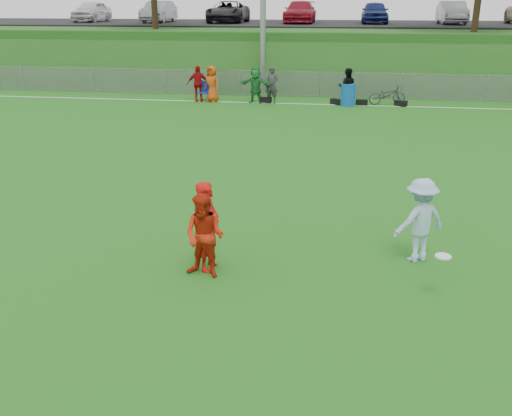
% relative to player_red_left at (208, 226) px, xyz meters
% --- Properties ---
extents(ground, '(120.00, 120.00, 0.00)m').
position_rel_player_red_left_xyz_m(ground, '(1.13, -0.24, -0.84)').
color(ground, '#1F6916').
rests_on(ground, ground).
extents(sideline_far, '(60.00, 0.10, 0.01)m').
position_rel_player_red_left_xyz_m(sideline_far, '(1.13, 17.76, -0.83)').
color(sideline_far, white).
rests_on(sideline_far, ground).
extents(fence, '(58.00, 0.06, 1.30)m').
position_rel_player_red_left_xyz_m(fence, '(1.13, 19.76, -0.19)').
color(fence, gray).
rests_on(fence, ground).
extents(berm, '(120.00, 18.00, 3.00)m').
position_rel_player_red_left_xyz_m(berm, '(1.13, 30.76, 0.66)').
color(berm, '#1D5217').
rests_on(berm, ground).
extents(parking_lot, '(120.00, 12.00, 0.10)m').
position_rel_player_red_left_xyz_m(parking_lot, '(1.13, 32.76, 2.21)').
color(parking_lot, black).
rests_on(parking_lot, berm).
extents(car_row, '(32.04, 5.18, 1.44)m').
position_rel_player_red_left_xyz_m(car_row, '(-0.04, 31.76, 2.98)').
color(car_row, silver).
rests_on(car_row, parking_lot).
extents(spectator_row, '(8.07, 0.84, 1.69)m').
position_rel_player_red_left_xyz_m(spectator_row, '(-1.67, 17.76, 0.01)').
color(spectator_row, '#A70B12').
rests_on(spectator_row, ground).
extents(gear_bags, '(6.92, 0.53, 0.26)m').
position_rel_player_red_left_xyz_m(gear_bags, '(2.21, 17.86, -0.71)').
color(gear_bags, black).
rests_on(gear_bags, ground).
extents(player_red_left, '(0.45, 0.64, 1.68)m').
position_rel_player_red_left_xyz_m(player_red_left, '(0.00, 0.00, 0.00)').
color(player_red_left, red).
rests_on(player_red_left, ground).
extents(player_red_center, '(0.86, 0.73, 1.54)m').
position_rel_player_red_left_xyz_m(player_red_center, '(0.01, -0.30, -0.07)').
color(player_red_center, red).
rests_on(player_red_center, ground).
extents(player_blue, '(1.21, 1.05, 1.62)m').
position_rel_player_red_left_xyz_m(player_blue, '(3.82, 0.94, -0.03)').
color(player_blue, '#A1BFE0').
rests_on(player_blue, ground).
extents(frisbee, '(0.27, 0.27, 0.02)m').
position_rel_player_red_left_xyz_m(frisbee, '(4.03, -0.50, -0.09)').
color(frisbee, silver).
rests_on(frisbee, ground).
extents(recycling_bin, '(0.71, 0.71, 1.01)m').
position_rel_player_red_left_xyz_m(recycling_bin, '(2.53, 17.57, -0.33)').
color(recycling_bin, '#0F53AB').
rests_on(recycling_bin, ground).
extents(camp_chair, '(0.66, 0.66, 0.93)m').
position_rel_player_red_left_xyz_m(camp_chair, '(-4.36, 17.91, -0.57)').
color(camp_chair, '#1030B4').
rests_on(camp_chair, ground).
extents(bicycle, '(1.84, 0.99, 0.92)m').
position_rel_player_red_left_xyz_m(bicycle, '(4.35, 18.16, -0.38)').
color(bicycle, '#2C2C2E').
rests_on(bicycle, ground).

